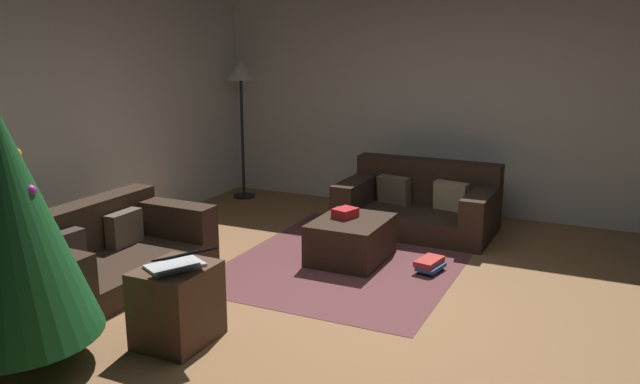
{
  "coord_description": "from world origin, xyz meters",
  "views": [
    {
      "loc": [
        -4.2,
        -1.59,
        2.02
      ],
      "look_at": [
        0.51,
        0.64,
        0.75
      ],
      "focal_mm": 36.06,
      "sensor_mm": 36.0,
      "label": 1
    }
  ],
  "objects_px": {
    "book_stack": "(430,265)",
    "ottoman": "(351,240)",
    "tv_remote": "(340,216)",
    "couch_left": "(102,253)",
    "side_table": "(177,305)",
    "gift_box": "(345,213)",
    "christmas_tree": "(3,218)",
    "laptop": "(178,262)",
    "corner_lamp": "(241,81)",
    "couch_right": "(420,204)"
  },
  "relations": [
    {
      "from": "christmas_tree",
      "to": "laptop",
      "type": "xyz_separation_m",
      "value": [
        0.68,
        -0.74,
        -0.38
      ]
    },
    {
      "from": "couch_right",
      "to": "book_stack",
      "type": "distance_m",
      "value": 1.33
    },
    {
      "from": "tv_remote",
      "to": "book_stack",
      "type": "relative_size",
      "value": 0.48
    },
    {
      "from": "tv_remote",
      "to": "laptop",
      "type": "relative_size",
      "value": 0.32
    },
    {
      "from": "gift_box",
      "to": "couch_right",
      "type": "bearing_deg",
      "value": -17.15
    },
    {
      "from": "tv_remote",
      "to": "side_table",
      "type": "relative_size",
      "value": 0.3
    },
    {
      "from": "christmas_tree",
      "to": "side_table",
      "type": "bearing_deg",
      "value": -44.14
    },
    {
      "from": "tv_remote",
      "to": "couch_right",
      "type": "bearing_deg",
      "value": -23.2
    },
    {
      "from": "couch_left",
      "to": "tv_remote",
      "type": "bearing_deg",
      "value": 133.38
    },
    {
      "from": "gift_box",
      "to": "book_stack",
      "type": "bearing_deg",
      "value": -92.93
    },
    {
      "from": "book_stack",
      "to": "ottoman",
      "type": "bearing_deg",
      "value": 90.57
    },
    {
      "from": "couch_left",
      "to": "gift_box",
      "type": "bearing_deg",
      "value": 132.62
    },
    {
      "from": "gift_box",
      "to": "corner_lamp",
      "type": "relative_size",
      "value": 0.12
    },
    {
      "from": "laptop",
      "to": "book_stack",
      "type": "height_order",
      "value": "laptop"
    },
    {
      "from": "couch_right",
      "to": "ottoman",
      "type": "height_order",
      "value": "couch_right"
    },
    {
      "from": "ottoman",
      "to": "book_stack",
      "type": "bearing_deg",
      "value": -89.43
    },
    {
      "from": "laptop",
      "to": "gift_box",
      "type": "bearing_deg",
      "value": -7.98
    },
    {
      "from": "couch_left",
      "to": "side_table",
      "type": "height_order",
      "value": "couch_left"
    },
    {
      "from": "tv_remote",
      "to": "couch_left",
      "type": "bearing_deg",
      "value": 128.56
    },
    {
      "from": "side_table",
      "to": "couch_left",
      "type": "bearing_deg",
      "value": 63.46
    },
    {
      "from": "ottoman",
      "to": "christmas_tree",
      "type": "bearing_deg",
      "value": 157.75
    },
    {
      "from": "couch_left",
      "to": "corner_lamp",
      "type": "bearing_deg",
      "value": -170.12
    },
    {
      "from": "book_stack",
      "to": "corner_lamp",
      "type": "relative_size",
      "value": 0.19
    },
    {
      "from": "book_stack",
      "to": "gift_box",
      "type": "bearing_deg",
      "value": 87.07
    },
    {
      "from": "ottoman",
      "to": "christmas_tree",
      "type": "distance_m",
      "value": 3.04
    },
    {
      "from": "gift_box",
      "to": "laptop",
      "type": "bearing_deg",
      "value": 172.02
    },
    {
      "from": "couch_left",
      "to": "gift_box",
      "type": "height_order",
      "value": "couch_left"
    },
    {
      "from": "christmas_tree",
      "to": "corner_lamp",
      "type": "xyz_separation_m",
      "value": [
        4.33,
        1.05,
        0.51
      ]
    },
    {
      "from": "couch_right",
      "to": "corner_lamp",
      "type": "bearing_deg",
      "value": -8.2
    },
    {
      "from": "tv_remote",
      "to": "laptop",
      "type": "height_order",
      "value": "laptop"
    },
    {
      "from": "laptop",
      "to": "corner_lamp",
      "type": "height_order",
      "value": "corner_lamp"
    },
    {
      "from": "tv_remote",
      "to": "side_table",
      "type": "bearing_deg",
      "value": 167.87
    },
    {
      "from": "christmas_tree",
      "to": "laptop",
      "type": "height_order",
      "value": "christmas_tree"
    },
    {
      "from": "christmas_tree",
      "to": "corner_lamp",
      "type": "bearing_deg",
      "value": 13.64
    },
    {
      "from": "ottoman",
      "to": "corner_lamp",
      "type": "height_order",
      "value": "corner_lamp"
    },
    {
      "from": "couch_left",
      "to": "gift_box",
      "type": "relative_size",
      "value": 8.35
    },
    {
      "from": "side_table",
      "to": "ottoman",
      "type": "bearing_deg",
      "value": -11.96
    },
    {
      "from": "couch_right",
      "to": "ottoman",
      "type": "relative_size",
      "value": 2.03
    },
    {
      "from": "couch_left",
      "to": "laptop",
      "type": "bearing_deg",
      "value": 64.24
    },
    {
      "from": "gift_box",
      "to": "book_stack",
      "type": "distance_m",
      "value": 0.91
    },
    {
      "from": "book_stack",
      "to": "tv_remote",
      "type": "bearing_deg",
      "value": 87.68
    },
    {
      "from": "couch_left",
      "to": "couch_right",
      "type": "height_order",
      "value": "couch_right"
    },
    {
      "from": "side_table",
      "to": "corner_lamp",
      "type": "relative_size",
      "value": 0.31
    },
    {
      "from": "gift_box",
      "to": "side_table",
      "type": "height_order",
      "value": "side_table"
    },
    {
      "from": "tv_remote",
      "to": "ottoman",
      "type": "bearing_deg",
      "value": -112.09
    },
    {
      "from": "tv_remote",
      "to": "corner_lamp",
      "type": "xyz_separation_m",
      "value": [
        1.57,
        2.03,
        1.08
      ]
    },
    {
      "from": "ottoman",
      "to": "couch_left",
      "type": "bearing_deg",
      "value": 129.37
    },
    {
      "from": "christmas_tree",
      "to": "laptop",
      "type": "distance_m",
      "value": 1.07
    },
    {
      "from": "side_table",
      "to": "gift_box",
      "type": "bearing_deg",
      "value": -9.44
    },
    {
      "from": "gift_box",
      "to": "laptop",
      "type": "relative_size",
      "value": 0.42
    }
  ]
}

